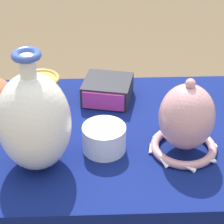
% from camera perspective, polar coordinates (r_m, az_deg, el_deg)
% --- Properties ---
extents(display_table, '(1.14, 0.63, 0.75)m').
position_cam_1_polar(display_table, '(1.27, 3.78, -6.21)').
color(display_table, brown).
rests_on(display_table, ground_plane).
extents(vase_tall_bulbous, '(0.18, 0.18, 0.31)m').
position_cam_1_polar(vase_tall_bulbous, '(1.05, -10.14, -1.21)').
color(vase_tall_bulbous, white).
rests_on(vase_tall_bulbous, display_table).
extents(vase_dome_bell, '(0.18, 0.18, 0.22)m').
position_cam_1_polar(vase_dome_bell, '(1.11, 9.67, -1.28)').
color(vase_dome_bell, '#D19399').
rests_on(vase_dome_bell, display_table).
extents(mosaic_tile_box, '(0.17, 0.17, 0.07)m').
position_cam_1_polar(mosaic_tile_box, '(1.35, -0.59, 2.87)').
color(mosaic_tile_box, '#232328').
rests_on(mosaic_tile_box, display_table).
extents(pot_squat_porcelain, '(0.11, 0.11, 0.07)m').
position_cam_1_polar(pot_squat_porcelain, '(1.13, -1.03, -3.46)').
color(pot_squat_porcelain, white).
rests_on(pot_squat_porcelain, display_table).
extents(cup_wide_ochre, '(0.12, 0.12, 0.08)m').
position_cam_1_polar(cup_wide_ochre, '(1.35, -9.21, 3.14)').
color(cup_wide_ochre, gold).
rests_on(cup_wide_ochre, display_table).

